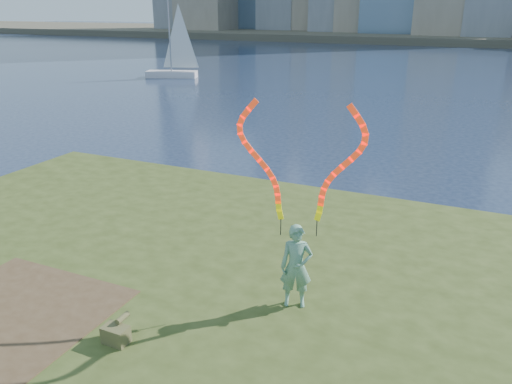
% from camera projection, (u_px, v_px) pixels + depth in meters
% --- Properties ---
extents(ground, '(320.00, 320.00, 0.00)m').
position_uv_depth(ground, '(214.00, 291.00, 10.78)').
color(ground, '#19253E').
rests_on(ground, ground).
extents(grassy_knoll, '(20.00, 18.00, 0.80)m').
position_uv_depth(grassy_knoll, '(150.00, 339.00, 8.70)').
color(grassy_knoll, '#344217').
rests_on(grassy_knoll, ground).
extents(dirt_patch, '(3.20, 3.00, 0.02)m').
position_uv_depth(dirt_patch, '(11.00, 313.00, 8.60)').
color(dirt_patch, '#47331E').
rests_on(dirt_patch, grassy_knoll).
extents(far_shore, '(320.00, 40.00, 1.20)m').
position_uv_depth(far_shore, '(462.00, 36.00, 91.74)').
color(far_shore, '#4C4738').
rests_on(far_shore, ground).
extents(woman_with_ribbons, '(1.91, 0.71, 3.92)m').
position_uv_depth(woman_with_ribbons, '(298.00, 230.00, 8.42)').
color(woman_with_ribbons, '#176C41').
rests_on(woman_with_ribbons, grassy_knoll).
extents(canvas_bag, '(0.40, 0.46, 0.38)m').
position_uv_depth(canvas_bag, '(116.00, 333.00, 7.84)').
color(canvas_bag, '#474225').
rests_on(canvas_bag, grassy_knoll).
extents(sailboat, '(4.54, 2.69, 6.91)m').
position_uv_depth(sailboat, '(174.00, 63.00, 42.60)').
color(sailboat, silver).
rests_on(sailboat, ground).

